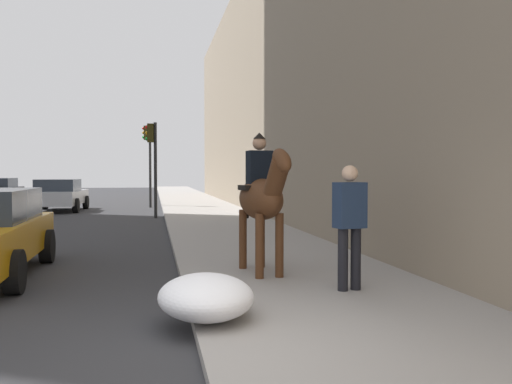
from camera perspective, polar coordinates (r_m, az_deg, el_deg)
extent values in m
cube|color=gray|center=(5.48, 14.14, -15.62)|extent=(120.00, 3.62, 0.12)
ellipsoid|color=#4C2B16|center=(8.53, 0.47, -0.75)|extent=(1.56, 0.73, 0.66)
cylinder|color=#4C2B16|center=(8.23, 2.51, -5.68)|extent=(0.13, 0.13, 0.98)
cylinder|color=#4C2B16|center=(8.12, 0.37, -5.78)|extent=(0.13, 0.13, 0.98)
cylinder|color=#4C2B16|center=(9.07, 0.54, -4.96)|extent=(0.13, 0.13, 0.98)
cylinder|color=#4C2B16|center=(8.98, -1.41, -5.03)|extent=(0.13, 0.13, 0.98)
cylinder|color=#4C2B16|center=(7.79, 2.22, 1.54)|extent=(0.66, 0.35, 0.68)
ellipsoid|color=#4C2B16|center=(7.60, 2.76, 3.41)|extent=(0.65, 0.29, 0.49)
cylinder|color=black|center=(9.22, -0.91, -1.16)|extent=(0.29, 0.13, 0.55)
cube|color=black|center=(8.57, 0.36, 0.47)|extent=(0.51, 0.65, 0.08)
cube|color=black|center=(8.57, 0.36, 2.58)|extent=(0.32, 0.41, 0.55)
sphere|color=tan|center=(8.59, 0.36, 5.22)|extent=(0.22, 0.22, 0.22)
cone|color=black|center=(8.59, 0.36, 6.02)|extent=(0.22, 0.22, 0.10)
cylinder|color=black|center=(7.39, 9.23, -7.11)|extent=(0.14, 0.14, 0.85)
cylinder|color=black|center=(7.49, 10.57, -6.99)|extent=(0.14, 0.14, 0.85)
cube|color=#1E2D47|center=(7.36, 9.94, -1.39)|extent=(0.32, 0.44, 0.62)
sphere|color=#D8AD8C|center=(7.34, 9.96, 1.96)|extent=(0.22, 0.22, 0.22)
cube|color=#B7BABF|center=(25.70, -20.18, -0.54)|extent=(4.28, 2.03, 0.60)
cube|color=#262D38|center=(25.43, -20.31, 0.69)|extent=(2.15, 1.73, 0.52)
cylinder|color=black|center=(27.18, -21.56, -1.06)|extent=(0.65, 0.24, 0.64)
cylinder|color=black|center=(26.83, -17.66, -1.05)|extent=(0.65, 0.24, 0.64)
cylinder|color=black|center=(24.65, -22.91, -1.38)|extent=(0.65, 0.24, 0.64)
cylinder|color=black|center=(24.26, -18.62, -1.38)|extent=(0.65, 0.24, 0.64)
cylinder|color=black|center=(34.59, -23.67, -0.46)|extent=(0.65, 0.24, 0.64)
cylinder|color=black|center=(31.93, -24.64, -0.67)|extent=(0.65, 0.24, 0.64)
cylinder|color=black|center=(8.34, -24.32, -7.78)|extent=(0.65, 0.24, 0.64)
cylinder|color=black|center=(10.99, -21.35, -5.40)|extent=(0.65, 0.24, 0.64)
cylinder|color=black|center=(20.66, -10.65, 2.27)|extent=(0.12, 0.12, 3.63)
cube|color=#2D280C|center=(20.71, -11.18, 6.18)|extent=(0.20, 0.24, 0.70)
sphere|color=red|center=(20.73, -11.54, 6.79)|extent=(0.14, 0.14, 0.14)
sphere|color=orange|center=(20.71, -11.54, 6.18)|extent=(0.14, 0.14, 0.14)
sphere|color=green|center=(20.70, -11.54, 5.57)|extent=(0.14, 0.14, 0.14)
cylinder|color=black|center=(27.10, -11.20, 2.70)|extent=(0.12, 0.12, 4.11)
cube|color=#2D280C|center=(27.18, -11.60, 6.19)|extent=(0.20, 0.24, 0.70)
sphere|color=red|center=(27.20, -11.88, 6.65)|extent=(0.14, 0.14, 0.14)
sphere|color=orange|center=(27.18, -11.88, 6.19)|extent=(0.14, 0.14, 0.14)
sphere|color=green|center=(27.16, -11.88, 5.72)|extent=(0.14, 0.14, 0.14)
ellipsoid|color=white|center=(6.02, -5.36, -11.01)|extent=(1.37, 1.05, 0.47)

